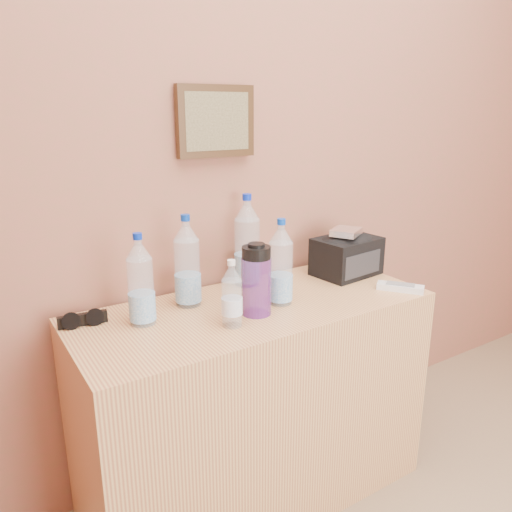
# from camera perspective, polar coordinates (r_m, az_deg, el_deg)

# --- Properties ---
(picture_frame) EXTENTS (0.30, 0.03, 0.25)m
(picture_frame) POSITION_cam_1_polar(r_m,az_deg,el_deg) (1.84, -4.60, 15.09)
(picture_frame) COLOR #382311
(picture_frame) RESTS_ON room_shell
(dresser) EXTENTS (1.26, 0.52, 0.79)m
(dresser) POSITION_cam_1_polar(r_m,az_deg,el_deg) (1.93, -0.13, -16.49)
(dresser) COLOR tan
(dresser) RESTS_ON ground
(pet_large_a) EXTENTS (0.08, 0.08, 0.30)m
(pet_large_a) POSITION_cam_1_polar(r_m,az_deg,el_deg) (1.60, -13.04, -3.19)
(pet_large_a) COLOR silver
(pet_large_a) RESTS_ON dresser
(pet_large_b) EXTENTS (0.09, 0.09, 0.32)m
(pet_large_b) POSITION_cam_1_polar(r_m,az_deg,el_deg) (1.72, -7.86, -1.12)
(pet_large_b) COLOR #C4F1FF
(pet_large_b) RESTS_ON dresser
(pet_large_c) EXTENTS (0.10, 0.10, 0.35)m
(pet_large_c) POSITION_cam_1_polar(r_m,az_deg,el_deg) (1.90, -1.02, 1.22)
(pet_large_c) COLOR white
(pet_large_c) RESTS_ON dresser
(pet_large_d) EXTENTS (0.08, 0.08, 0.30)m
(pet_large_d) POSITION_cam_1_polar(r_m,az_deg,el_deg) (1.72, 2.84, -1.22)
(pet_large_d) COLOR silver
(pet_large_d) RESTS_ON dresser
(pet_small) EXTENTS (0.06, 0.06, 0.22)m
(pet_small) POSITION_cam_1_polar(r_m,az_deg,el_deg) (1.55, -2.78, -4.74)
(pet_small) COLOR silver
(pet_small) RESTS_ON dresser
(nalgene_bottle) EXTENTS (0.10, 0.10, 0.24)m
(nalgene_bottle) POSITION_cam_1_polar(r_m,az_deg,el_deg) (1.63, 0.03, -2.72)
(nalgene_bottle) COLOR #612585
(nalgene_bottle) RESTS_ON dresser
(sunglasses) EXTENTS (0.16, 0.07, 0.04)m
(sunglasses) POSITION_cam_1_polar(r_m,az_deg,el_deg) (1.68, -19.21, -6.86)
(sunglasses) COLOR black
(sunglasses) RESTS_ON dresser
(ac_remote) EXTENTS (0.14, 0.17, 0.02)m
(ac_remote) POSITION_cam_1_polar(r_m,az_deg,el_deg) (1.95, 16.17, -3.47)
(ac_remote) COLOR beige
(ac_remote) RESTS_ON dresser
(toiletry_bag) EXTENTS (0.27, 0.21, 0.17)m
(toiletry_bag) POSITION_cam_1_polar(r_m,az_deg,el_deg) (2.07, 10.32, 0.24)
(toiletry_bag) COLOR black
(toiletry_bag) RESTS_ON dresser
(foil_packet) EXTENTS (0.15, 0.14, 0.02)m
(foil_packet) POSITION_cam_1_polar(r_m,az_deg,el_deg) (2.01, 10.27, 2.74)
(foil_packet) COLOR silver
(foil_packet) RESTS_ON toiletry_bag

